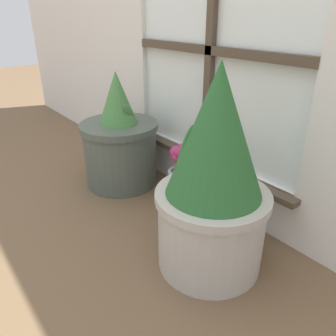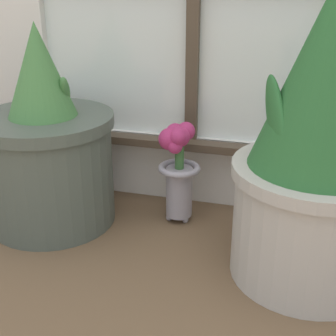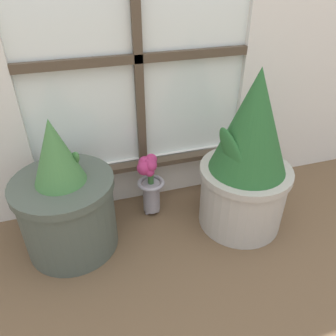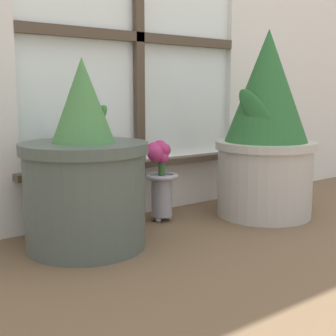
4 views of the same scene
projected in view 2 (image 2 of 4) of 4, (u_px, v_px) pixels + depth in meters
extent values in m
plane|color=brown|center=(137.00, 299.00, 1.08)|extent=(10.00, 10.00, 0.00)
cube|color=silver|center=(191.00, 167.00, 1.52)|extent=(0.96, 0.05, 0.21)
cube|color=#4C3D2D|center=(189.00, 145.00, 1.44)|extent=(1.02, 0.06, 0.02)
cylinder|color=#4C564C|center=(49.00, 169.00, 1.36)|extent=(0.37, 0.37, 0.33)
cylinder|color=#4C564C|center=(44.00, 121.00, 1.30)|extent=(0.39, 0.39, 0.03)
cylinder|color=#38281E|center=(44.00, 117.00, 1.30)|extent=(0.34, 0.34, 0.01)
cone|color=#477F42|center=(39.00, 70.00, 1.25)|extent=(0.19, 0.19, 0.25)
ellipsoid|color=#477F42|center=(65.00, 92.00, 1.28)|extent=(0.08, 0.12, 0.12)
cylinder|color=#B7B2A8|center=(309.00, 221.00, 1.12)|extent=(0.36, 0.36, 0.29)
cylinder|color=#B7B2A8|center=(316.00, 171.00, 1.06)|extent=(0.38, 0.38, 0.03)
cylinder|color=#38281E|center=(316.00, 167.00, 1.06)|extent=(0.33, 0.33, 0.01)
cone|color=#28602D|center=(329.00, 73.00, 0.98)|extent=(0.31, 0.31, 0.42)
ellipsoid|color=#28602D|center=(277.00, 123.00, 1.00)|extent=(0.11, 0.19, 0.23)
sphere|color=#99939E|center=(181.00, 212.00, 1.44)|extent=(0.02, 0.02, 0.02)
sphere|color=#99939E|center=(169.00, 217.00, 1.41)|extent=(0.02, 0.02, 0.02)
sphere|color=#99939E|center=(185.00, 220.00, 1.40)|extent=(0.02, 0.02, 0.02)
cylinder|color=#99939E|center=(179.00, 192.00, 1.38)|extent=(0.08, 0.08, 0.15)
torus|color=#99939E|center=(179.00, 168.00, 1.35)|extent=(0.12, 0.12, 0.02)
cylinder|color=#386633|center=(179.00, 155.00, 1.34)|extent=(0.03, 0.03, 0.08)
sphere|color=#B22D66|center=(179.00, 137.00, 1.32)|extent=(0.06, 0.06, 0.06)
sphere|color=#B22D66|center=(186.00, 131.00, 1.33)|extent=(0.05, 0.05, 0.05)
sphere|color=#B22D66|center=(175.00, 133.00, 1.34)|extent=(0.06, 0.06, 0.06)
sphere|color=#B22D66|center=(170.00, 139.00, 1.32)|extent=(0.06, 0.06, 0.06)
sphere|color=#B22D66|center=(175.00, 146.00, 1.31)|extent=(0.04, 0.04, 0.04)
sphere|color=#B22D66|center=(180.00, 137.00, 1.30)|extent=(0.05, 0.05, 0.05)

